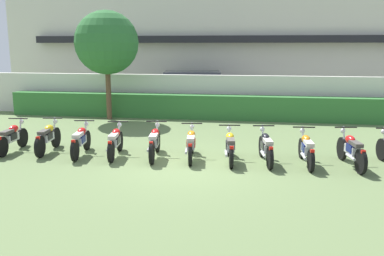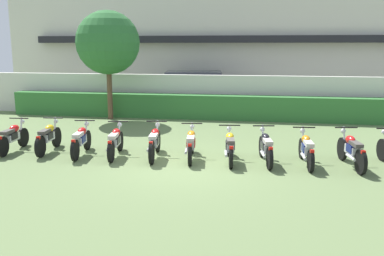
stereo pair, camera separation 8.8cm
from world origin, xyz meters
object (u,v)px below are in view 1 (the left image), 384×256
object	(u,v)px
motorcycle_in_row_8	(306,149)
motorcycle_in_row_7	(266,147)
motorcycle_in_row_4	(155,142)
motorcycle_in_row_5	(191,144)
motorcycle_in_row_2	(81,140)
motorcycle_in_row_0	(12,137)
motorcycle_in_row_6	(230,146)
parked_car	(195,91)
motorcycle_in_row_3	(115,141)
tree_near_inspector	(107,43)
motorcycle_in_row_1	(48,137)
motorcycle_in_row_9	(351,150)

from	to	relation	value
motorcycle_in_row_8	motorcycle_in_row_7	bearing A→B (deg)	85.05
motorcycle_in_row_4	motorcycle_in_row_5	xyz separation A→B (m)	(1.04, 0.02, -0.02)
motorcycle_in_row_2	motorcycle_in_row_8	bearing A→B (deg)	-97.94
motorcycle_in_row_0	motorcycle_in_row_4	bearing A→B (deg)	-94.34
motorcycle_in_row_6	motorcycle_in_row_0	bearing A→B (deg)	82.74
motorcycle_in_row_2	motorcycle_in_row_0	bearing A→B (deg)	80.23
parked_car	motorcycle_in_row_2	xyz separation A→B (m)	(-1.97, -9.12, -0.49)
motorcycle_in_row_3	motorcycle_in_row_6	distance (m)	3.28
parked_car	motorcycle_in_row_0	size ratio (longest dim) A/B	2.55
motorcycle_in_row_0	motorcycle_in_row_2	world-z (taller)	motorcycle_in_row_2
tree_near_inspector	motorcycle_in_row_1	distance (m)	6.35
motorcycle_in_row_4	motorcycle_in_row_2	bearing A→B (deg)	85.40
motorcycle_in_row_8	motorcycle_in_row_9	xyz separation A→B (m)	(1.15, -0.00, 0.02)
motorcycle_in_row_1	motorcycle_in_row_5	size ratio (longest dim) A/B	1.01
motorcycle_in_row_3	motorcycle_in_row_5	size ratio (longest dim) A/B	0.99
motorcycle_in_row_1	motorcycle_in_row_7	distance (m)	6.40
motorcycle_in_row_5	motorcycle_in_row_6	size ratio (longest dim) A/B	1.01
motorcycle_in_row_2	motorcycle_in_row_8	xyz separation A→B (m)	(6.35, 0.05, -0.01)
motorcycle_in_row_1	motorcycle_in_row_5	distance (m)	4.34
motorcycle_in_row_0	motorcycle_in_row_5	world-z (taller)	motorcycle_in_row_0
tree_near_inspector	motorcycle_in_row_8	size ratio (longest dim) A/B	2.42
motorcycle_in_row_3	motorcycle_in_row_9	xyz separation A→B (m)	(6.46, 0.02, 0.01)
motorcycle_in_row_4	motorcycle_in_row_6	bearing A→B (deg)	-98.70
motorcycle_in_row_3	tree_near_inspector	bearing A→B (deg)	13.81
motorcycle_in_row_0	motorcycle_in_row_9	xyz separation A→B (m)	(9.69, -0.01, 0.01)
tree_near_inspector	motorcycle_in_row_1	xyz separation A→B (m)	(0.18, -5.71, -2.78)
motorcycle_in_row_4	motorcycle_in_row_1	bearing A→B (deg)	81.40
motorcycle_in_row_2	motorcycle_in_row_9	xyz separation A→B (m)	(7.49, 0.05, 0.01)
motorcycle_in_row_8	motorcycle_in_row_3	bearing A→B (deg)	85.74
motorcycle_in_row_0	motorcycle_in_row_9	world-z (taller)	motorcycle_in_row_9
motorcycle_in_row_6	motorcycle_in_row_7	bearing A→B (deg)	-94.99
tree_near_inspector	motorcycle_in_row_4	bearing A→B (deg)	-59.07
motorcycle_in_row_3	motorcycle_in_row_5	bearing A→B (deg)	-95.72
tree_near_inspector	motorcycle_in_row_1	bearing A→B (deg)	-88.18
motorcycle_in_row_0	motorcycle_in_row_1	world-z (taller)	motorcycle_in_row_1
motorcycle_in_row_4	motorcycle_in_row_7	xyz separation A→B (m)	(3.10, -0.03, -0.01)
motorcycle_in_row_5	motorcycle_in_row_9	xyz separation A→B (m)	(4.27, -0.06, 0.01)
parked_car	motorcycle_in_row_7	bearing A→B (deg)	-77.55
motorcycle_in_row_1	motorcycle_in_row_0	bearing A→B (deg)	90.19
motorcycle_in_row_4	motorcycle_in_row_8	xyz separation A→B (m)	(4.17, -0.04, -0.02)
parked_car	motorcycle_in_row_8	world-z (taller)	parked_car
parked_car	tree_near_inspector	size ratio (longest dim) A/B	1.03
motorcycle_in_row_2	motorcycle_in_row_9	size ratio (longest dim) A/B	0.95
motorcycle_in_row_4	motorcycle_in_row_7	distance (m)	3.10
motorcycle_in_row_6	motorcycle_in_row_8	size ratio (longest dim) A/B	0.97
motorcycle_in_row_3	motorcycle_in_row_8	xyz separation A→B (m)	(5.31, 0.03, -0.01)
motorcycle_in_row_1	motorcycle_in_row_9	size ratio (longest dim) A/B	0.96
motorcycle_in_row_4	motorcycle_in_row_8	size ratio (longest dim) A/B	1.04
motorcycle_in_row_4	motorcycle_in_row_7	size ratio (longest dim) A/B	1.06
motorcycle_in_row_3	motorcycle_in_row_5	world-z (taller)	motorcycle_in_row_3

